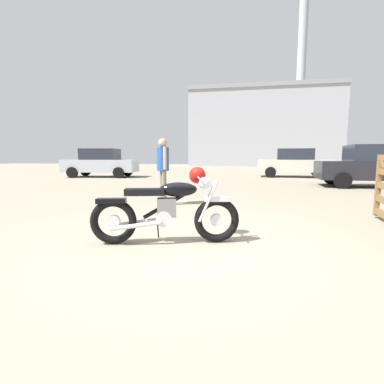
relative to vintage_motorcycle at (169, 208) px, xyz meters
The scene contains 7 objects.
ground_plane 0.59m from the vintage_motorcycle, ahead, with size 80.00×80.00×0.00m, color gray.
vintage_motorcycle is the anchor object (origin of this frame).
bystander 3.21m from the vintage_motorcycle, 108.40° to the left, with size 0.30×0.40×1.66m.
dark_sedan_left 10.49m from the vintage_motorcycle, 54.98° to the left, with size 4.25×2.03×1.67m.
red_hatchback_near 14.35m from the vintage_motorcycle, 74.57° to the left, with size 4.32×2.18×1.67m.
blue_hatchback_right 13.86m from the vintage_motorcycle, 122.64° to the left, with size 4.38×2.32×1.67m.
industrial_building 36.29m from the vintage_motorcycle, 85.25° to the left, with size 19.02×8.62×22.30m.
Camera 1 is at (0.73, -3.71, 1.21)m, focal length 26.29 mm.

